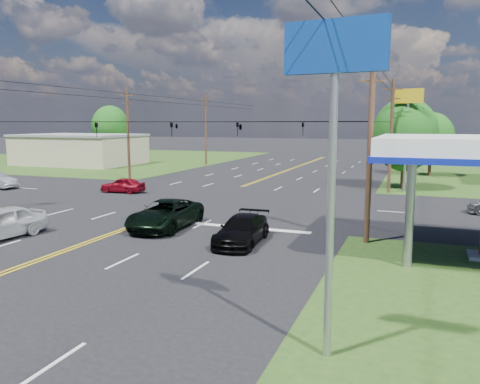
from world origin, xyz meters
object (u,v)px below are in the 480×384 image
at_px(tree_far_l, 110,127).
at_px(pole_nw, 128,133).
at_px(retail_nw, 80,150).
at_px(polesign_se, 334,94).
at_px(pole_ne, 391,135).
at_px(pole_left_far, 206,128).
at_px(pole_right_far, 400,129).
at_px(pole_se, 370,144).
at_px(pickup_dkgreen, 166,214).
at_px(tree_right_b, 431,138).
at_px(suv_black, 242,230).
at_px(tree_right_a, 405,135).

bearing_deg(tree_far_l, pole_nw, -50.44).
bearing_deg(retail_nw, polesign_se, -44.93).
bearing_deg(pole_ne, polesign_se, -89.50).
relative_size(pole_left_far, pole_right_far, 1.00).
bearing_deg(pole_se, pickup_dkgreen, -176.63).
height_order(pole_left_far, tree_right_b, pole_left_far).
bearing_deg(pole_ne, tree_far_l, 152.93).
distance_m(pole_right_far, polesign_se, 49.18).
xyz_separation_m(tree_right_b, suv_black, (-9.26, -35.31, -3.53)).
bearing_deg(pole_right_far, polesign_se, -89.69).
distance_m(pole_se, pole_nw, 31.62).
xyz_separation_m(tree_right_b, pickup_dkgreen, (-14.51, -33.65, -3.43)).
relative_size(pole_se, tree_far_l, 1.09).
height_order(suv_black, polesign_se, polesign_se).
bearing_deg(suv_black, polesign_se, -61.71).
relative_size(pole_se, tree_right_b, 1.34).
height_order(pole_left_far, tree_far_l, pole_left_far).
relative_size(pole_left_far, polesign_se, 1.20).
xyz_separation_m(retail_nw, tree_right_a, (44.00, -10.00, 2.87)).
xyz_separation_m(pole_left_far, tree_right_a, (27.00, -16.00, -0.30)).
distance_m(tree_right_a, tree_far_l, 50.16).
distance_m(retail_nw, pickup_dkgreen, 45.01).
bearing_deg(retail_nw, pole_se, -35.79).
bearing_deg(suv_black, pole_se, 18.75).
height_order(pole_se, suv_black, pole_se).
bearing_deg(retail_nw, pole_right_far, 7.94).
bearing_deg(tree_right_a, pole_se, -92.73).
bearing_deg(pickup_dkgreen, pole_left_far, 109.75).
bearing_deg(pole_se, tree_right_a, 87.27).
xyz_separation_m(pole_nw, tree_right_a, (27.00, 3.00, -0.05)).
xyz_separation_m(tree_far_l, pickup_dkgreen, (33.99, -41.65, -4.40)).
xyz_separation_m(retail_nw, suv_black, (37.24, -33.31, -1.31)).
height_order(pole_nw, tree_right_b, pole_nw).
bearing_deg(pole_left_far, pole_right_far, 0.00).
xyz_separation_m(pole_se, suv_black, (-5.76, -2.31, -4.23)).
height_order(pole_se, pole_right_far, pole_right_far).
bearing_deg(pole_ne, pole_se, -90.00).
xyz_separation_m(tree_right_b, polesign_se, (-3.24, -45.16, 2.39)).
bearing_deg(retail_nw, tree_right_a, -12.80).
xyz_separation_m(pole_se, pickup_dkgreen, (-11.01, -0.65, -4.12)).
bearing_deg(pole_ne, pole_right_far, 90.00).
bearing_deg(pole_nw, tree_right_b, 26.95).
distance_m(retail_nw, suv_black, 49.99).
distance_m(pole_left_far, pole_right_far, 26.00).
bearing_deg(retail_nw, tree_right_b, 2.46).
height_order(pole_nw, tree_right_a, pole_nw).
xyz_separation_m(pole_ne, polesign_se, (0.26, -30.16, 1.69)).
xyz_separation_m(retail_nw, pole_se, (43.00, -31.00, 2.92)).
bearing_deg(pickup_dkgreen, tree_right_a, 59.02).
bearing_deg(suv_black, pickup_dkgreen, 159.30).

